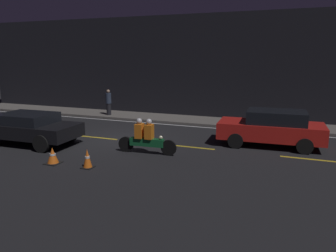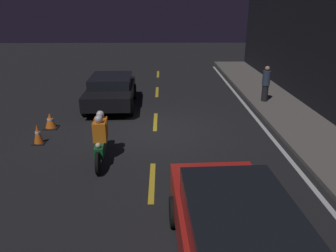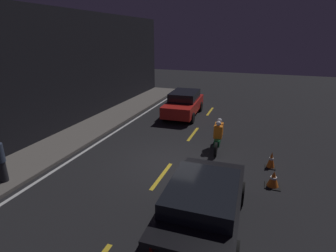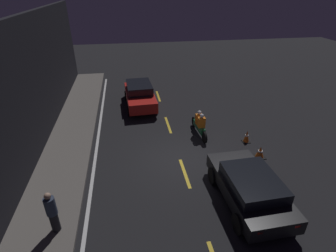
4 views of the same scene
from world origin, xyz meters
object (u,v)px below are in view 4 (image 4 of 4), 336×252
object	(u,v)px
taxi_red	(140,94)
pedestrian	(52,212)
traffic_cone_near	(260,152)
traffic_cone_mid	(247,136)
motorcycle	(200,124)
van_black	(249,187)

from	to	relation	value
taxi_red	pedestrian	distance (m)	10.47
taxi_red	traffic_cone_near	size ratio (longest dim) A/B	7.53
traffic_cone_mid	traffic_cone_near	bearing A→B (deg)	-177.75
motorcycle	traffic_cone_near	size ratio (longest dim) A/B	4.14
motorcycle	traffic_cone_mid	xyz separation A→B (m)	(-1.11, -2.22, -0.32)
pedestrian	traffic_cone_mid	bearing A→B (deg)	-63.11
taxi_red	van_black	bearing A→B (deg)	16.65
motorcycle	pedestrian	xyz separation A→B (m)	(-5.45, 6.33, 0.28)
van_black	motorcycle	world-z (taller)	motorcycle
van_black	traffic_cone_near	world-z (taller)	van_black
traffic_cone_near	pedestrian	size ratio (longest dim) A/B	0.36
taxi_red	traffic_cone_mid	bearing A→B (deg)	40.11
motorcycle	van_black	bearing A→B (deg)	-178.58
van_black	taxi_red	world-z (taller)	taxi_red
traffic_cone_mid	pedestrian	xyz separation A→B (m)	(-4.34, 8.56, 0.60)
van_black	pedestrian	bearing A→B (deg)	90.66
traffic_cone_mid	pedestrian	world-z (taller)	pedestrian
van_black	motorcycle	bearing A→B (deg)	3.35
traffic_cone_near	traffic_cone_mid	bearing A→B (deg)	2.25
van_black	traffic_cone_near	bearing A→B (deg)	-36.08
taxi_red	pedestrian	world-z (taller)	pedestrian
traffic_cone_near	traffic_cone_mid	xyz separation A→B (m)	(1.40, 0.05, 0.04)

